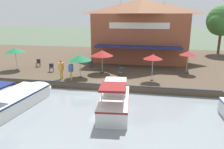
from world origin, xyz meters
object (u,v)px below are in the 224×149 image
Objects in this scene: cafe_chair_facing_river at (51,67)px; person_mid_patio at (71,69)px; cafe_chair_far_corner_seat at (91,63)px; patio_umbrella_far_corner at (153,57)px; cafe_chair_under_first_umbrella at (38,62)px; motorboat_mid_row at (15,99)px; patio_umbrella_near_quay_edge at (188,53)px; motorboat_nearest_quay at (115,99)px; tree_behind_restaurant at (221,22)px; patio_umbrella_mid_patio_left at (15,50)px; cafe_chair_beside_entrance at (121,71)px; patio_umbrella_back_row at (102,53)px; patio_umbrella_by_entrance at (80,58)px; person_near_entrance at (61,67)px; waterfront_restaurant at (141,29)px.

cafe_chair_facing_river is 3.93m from person_mid_patio.
cafe_chair_far_corner_seat is 0.53× the size of person_mid_patio.
cafe_chair_facing_river is (-1.27, -10.43, -1.70)m from patio_umbrella_far_corner.
motorboat_mid_row is at bearing 19.75° from cafe_chair_under_first_umbrella.
patio_umbrella_near_quay_edge reaches higher than motorboat_nearest_quay.
patio_umbrella_mid_patio_left is at bearing -58.74° from tree_behind_restaurant.
tree_behind_restaurant reaches higher than cafe_chair_under_first_umbrella.
person_mid_patio is (2.03, -4.35, 0.52)m from cafe_chair_beside_entrance.
patio_umbrella_mid_patio_left is 1.02× the size of patio_umbrella_back_row.
patio_umbrella_mid_patio_left is 11.75m from cafe_chair_beside_entrance.
motorboat_mid_row is at bearing -82.54° from motorboat_nearest_quay.
motorboat_nearest_quay is (4.50, 4.92, -0.79)m from person_mid_patio.
cafe_chair_under_first_umbrella is at bearing -102.82° from cafe_chair_beside_entrance.
tree_behind_restaurant is (-14.99, 20.17, 4.37)m from cafe_chair_facing_river.
patio_umbrella_near_quay_edge is 7.04m from cafe_chair_beside_entrance.
motorboat_nearest_quay is at bearing 97.46° from motorboat_mid_row.
patio_umbrella_back_row is 0.41× the size of motorboat_nearest_quay.
patio_umbrella_by_entrance is 1.26× the size of person_near_entrance.
person_near_entrance is (2.32, 2.12, 0.64)m from cafe_chair_facing_river.
motorboat_nearest_quay is (4.54, 5.90, -0.91)m from person_near_entrance.
patio_umbrella_back_row is at bearing -160.44° from motorboat_nearest_quay.
patio_umbrella_back_row is at bearing -115.63° from cafe_chair_beside_entrance.
patio_umbrella_by_entrance is 7.16m from motorboat_mid_row.
cafe_chair_under_first_umbrella is 3.20m from cafe_chair_facing_river.
patio_umbrella_back_row is 9.74m from motorboat_mid_row.
cafe_chair_under_first_umbrella is 1.00× the size of cafe_chair_far_corner_seat.
motorboat_nearest_quay is at bearing 49.40° from cafe_chair_facing_river.
cafe_chair_far_corner_seat is at bearing -128.58° from cafe_chair_beside_entrance.
person_near_entrance is (0.87, -1.56, -0.80)m from patio_umbrella_by_entrance.
motorboat_mid_row reaches higher than cafe_chair_far_corner_seat.
patio_umbrella_near_quay_edge is 14.13m from cafe_chair_facing_river.
patio_umbrella_by_entrance is 4.18m from cafe_chair_beside_entrance.
tree_behind_restaurant is at bearing 126.62° from cafe_chair_facing_river.
cafe_chair_beside_entrance is 0.11× the size of motorboat_mid_row.
person_near_entrance is (1.98, -5.33, 0.64)m from cafe_chair_beside_entrance.
patio_umbrella_far_corner is 3.56m from cafe_chair_beside_entrance.
patio_umbrella_back_row is (-0.46, 9.50, -0.10)m from patio_umbrella_mid_patio_left.
motorboat_nearest_quay is at bearing -23.38° from patio_umbrella_far_corner.
patio_umbrella_by_entrance is 1.39× the size of person_mid_patio.
patio_umbrella_by_entrance is at bearing 2.62° from cafe_chair_far_corner_seat.
waterfront_restaurant is 13.41m from cafe_chair_facing_river.
patio_umbrella_by_entrance reaches higher than motorboat_mid_row.
patio_umbrella_mid_patio_left is 0.99× the size of patio_umbrella_far_corner.
waterfront_restaurant is at bearing 159.39° from patio_umbrella_back_row.
tree_behind_restaurant is at bearing 134.91° from patio_umbrella_by_entrance.
waterfront_restaurant is at bearing -145.51° from patio_umbrella_near_quay_edge.
cafe_chair_far_corner_seat is 21.11m from tree_behind_restaurant.
cafe_chair_beside_entrance is (0.34, 7.45, 0.00)m from cafe_chair_facing_river.
patio_umbrella_mid_patio_left is (9.37, -12.86, -1.88)m from waterfront_restaurant.
waterfront_restaurant is at bearing -64.81° from tree_behind_restaurant.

